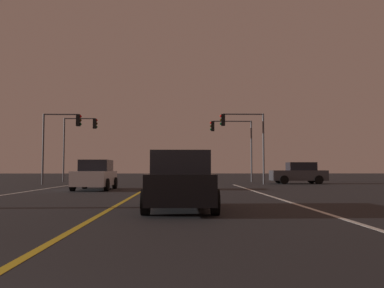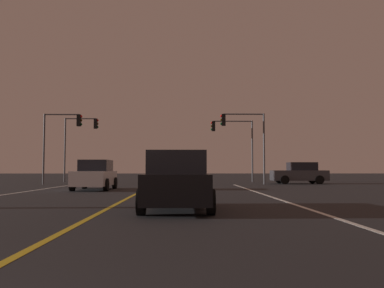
{
  "view_description": "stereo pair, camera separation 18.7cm",
  "coord_description": "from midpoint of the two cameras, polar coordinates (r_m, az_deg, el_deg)",
  "views": [
    {
      "loc": [
        2.13,
        -1.35,
        1.21
      ],
      "look_at": [
        2.79,
        25.37,
        2.8
      ],
      "focal_mm": 38.57,
      "sensor_mm": 36.0,
      "label": 1
    },
    {
      "loc": [
        2.32,
        -1.35,
        1.21
      ],
      "look_at": [
        2.79,
        25.37,
        2.8
      ],
      "focal_mm": 38.57,
      "sensor_mm": 36.0,
      "label": 2
    }
  ],
  "objects": [
    {
      "name": "car_lead_same_lane",
      "position": [
        12.02,
        -1.64,
        -5.25
      ],
      "size": [
        2.02,
        4.3,
        1.7
      ],
      "rotation": [
        0.0,
        0.0,
        1.57
      ],
      "color": "black",
      "rests_on": "ground"
    },
    {
      "name": "traffic_light_far_left",
      "position": [
        38.26,
        -15.01,
        1.25
      ],
      "size": [
        3.04,
        0.36,
        5.74
      ],
      "color": "#4C4C51",
      "rests_on": "ground"
    },
    {
      "name": "lane_edge_right",
      "position": [
        13.76,
        15.13,
        -8.31
      ],
      "size": [
        0.16,
        35.64,
        0.01
      ],
      "primitive_type": "cube",
      "color": "silver",
      "rests_on": "ground"
    },
    {
      "name": "lane_center_divider",
      "position": [
        13.42,
        -10.67,
        -8.5
      ],
      "size": [
        0.16,
        35.64,
        0.01
      ],
      "primitive_type": "cube",
      "color": "gold",
      "rests_on": "ground"
    },
    {
      "name": "traffic_light_far_right",
      "position": [
        37.37,
        5.73,
        1.11
      ],
      "size": [
        3.83,
        0.36,
        5.53
      ],
      "rotation": [
        0.0,
        0.0,
        3.14
      ],
      "color": "#4C4C51",
      "rests_on": "ground"
    },
    {
      "name": "traffic_light_near_right",
      "position": [
        31.95,
        7.22,
        1.74
      ],
      "size": [
        3.44,
        0.36,
        5.45
      ],
      "rotation": [
        0.0,
        0.0,
        3.14
      ],
      "color": "#4C4C51",
      "rests_on": "ground"
    },
    {
      "name": "car_crossing_side",
      "position": [
        33.87,
        14.82,
        -3.95
      ],
      "size": [
        4.3,
        2.02,
        1.7
      ],
      "rotation": [
        0.0,
        0.0,
        3.14
      ],
      "color": "black",
      "rests_on": "ground"
    },
    {
      "name": "traffic_light_near_left",
      "position": [
        32.95,
        -17.34,
        1.6
      ],
      "size": [
        2.95,
        0.36,
        5.39
      ],
      "color": "#4C4C51",
      "rests_on": "ground"
    },
    {
      "name": "car_oncoming",
      "position": [
        24.09,
        -13.03,
        -4.24
      ],
      "size": [
        2.02,
        4.3,
        1.7
      ],
      "rotation": [
        0.0,
        0.0,
        -1.57
      ],
      "color": "black",
      "rests_on": "ground"
    }
  ]
}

